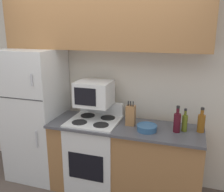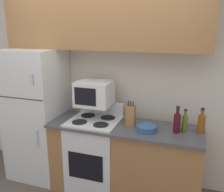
{
  "view_description": "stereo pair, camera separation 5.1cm",
  "coord_description": "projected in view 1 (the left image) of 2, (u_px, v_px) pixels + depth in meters",
  "views": [
    {
      "loc": [
        1.05,
        -2.38,
        2.01
      ],
      "look_at": [
        0.2,
        0.26,
        1.25
      ],
      "focal_mm": 40.0,
      "sensor_mm": 36.0,
      "label": 1
    },
    {
      "loc": [
        1.1,
        -2.36,
        2.01
      ],
      "look_at": [
        0.2,
        0.26,
        1.25
      ],
      "focal_mm": 40.0,
      "sensor_mm": 36.0,
      "label": 2
    }
  ],
  "objects": [
    {
      "name": "bottle_whiskey",
      "position": [
        201.0,
        122.0,
        2.72
      ],
      "size": [
        0.08,
        0.08,
        0.28
      ],
      "color": "brown",
      "rests_on": "lower_cabinets"
    },
    {
      "name": "bottle_wine_red",
      "position": [
        177.0,
        122.0,
        2.72
      ],
      "size": [
        0.08,
        0.08,
        0.3
      ],
      "color": "#470F19",
      "rests_on": "lower_cabinets"
    },
    {
      "name": "lower_cabinets",
      "position": [
        124.0,
        159.0,
        3.06
      ],
      "size": [
        1.8,
        0.61,
        0.9
      ],
      "color": "#9E6B3D",
      "rests_on": "ground_plane"
    },
    {
      "name": "microwave",
      "position": [
        94.0,
        93.0,
        3.05
      ],
      "size": [
        0.42,
        0.37,
        0.3
      ],
      "color": "silver",
      "rests_on": "stove"
    },
    {
      "name": "bowl",
      "position": [
        147.0,
        128.0,
        2.77
      ],
      "size": [
        0.23,
        0.23,
        0.07
      ],
      "color": "#335B84",
      "rests_on": "lower_cabinets"
    },
    {
      "name": "refrigerator",
      "position": [
        36.0,
        115.0,
        3.36
      ],
      "size": [
        0.7,
        0.69,
        1.75
      ],
      "color": "silver",
      "rests_on": "ground_plane"
    },
    {
      "name": "knife_block",
      "position": [
        131.0,
        115.0,
        2.92
      ],
      "size": [
        0.1,
        0.1,
        0.29
      ],
      "color": "#9E6B3D",
      "rests_on": "lower_cabinets"
    },
    {
      "name": "upper_cabinets",
      "position": [
        102.0,
        19.0,
        2.92
      ],
      "size": [
        2.5,
        0.35,
        0.72
      ],
      "color": "#9E6B3D",
      "rests_on": "refrigerator"
    },
    {
      "name": "bottle_olive_oil",
      "position": [
        185.0,
        122.0,
        2.75
      ],
      "size": [
        0.06,
        0.06,
        0.26
      ],
      "color": "#5B6619",
      "rests_on": "lower_cabinets"
    },
    {
      "name": "stove",
      "position": [
        95.0,
        153.0,
        3.16
      ],
      "size": [
        0.6,
        0.59,
        1.08
      ],
      "color": "silver",
      "rests_on": "ground_plane"
    },
    {
      "name": "wall_back",
      "position": [
        108.0,
        85.0,
        3.33
      ],
      "size": [
        8.0,
        0.05,
        2.55
      ],
      "color": "beige",
      "rests_on": "ground_plane"
    }
  ]
}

